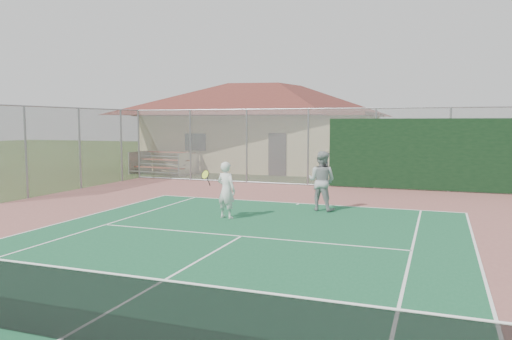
{
  "coord_description": "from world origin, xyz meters",
  "views": [
    {
      "loc": [
        4.64,
        -5.07,
        2.88
      ],
      "look_at": [
        -0.72,
        9.42,
        1.41
      ],
      "focal_mm": 35.0,
      "sensor_mm": 36.0,
      "label": 1
    }
  ],
  "objects_px": {
    "clubhouse": "(266,118)",
    "player_grey_back": "(322,181)",
    "player_white_front": "(226,190)",
    "bleachers": "(164,162)"
  },
  "relations": [
    {
      "from": "bleachers",
      "to": "player_white_front",
      "type": "relative_size",
      "value": 2.0
    },
    {
      "from": "clubhouse",
      "to": "player_white_front",
      "type": "xyz_separation_m",
      "value": [
        4.49,
        -16.52,
        -2.32
      ]
    },
    {
      "from": "clubhouse",
      "to": "player_grey_back",
      "type": "relative_size",
      "value": 7.5
    },
    {
      "from": "player_white_front",
      "to": "player_grey_back",
      "type": "height_order",
      "value": "player_grey_back"
    },
    {
      "from": "bleachers",
      "to": "player_white_front",
      "type": "height_order",
      "value": "player_white_front"
    },
    {
      "from": "clubhouse",
      "to": "player_grey_back",
      "type": "height_order",
      "value": "clubhouse"
    },
    {
      "from": "clubhouse",
      "to": "bleachers",
      "type": "bearing_deg",
      "value": -126.78
    },
    {
      "from": "bleachers",
      "to": "player_grey_back",
      "type": "distance_m",
      "value": 13.99
    },
    {
      "from": "player_white_front",
      "to": "player_grey_back",
      "type": "bearing_deg",
      "value": -121.47
    },
    {
      "from": "player_grey_back",
      "to": "bleachers",
      "type": "bearing_deg",
      "value": -26.41
    }
  ]
}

